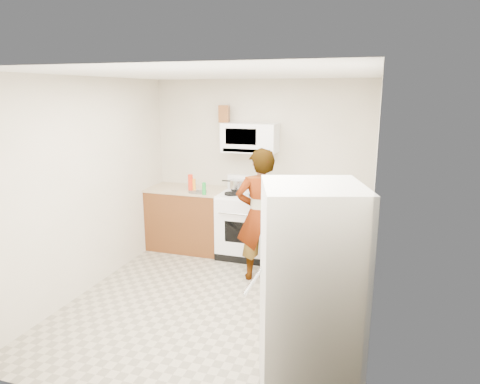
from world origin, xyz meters
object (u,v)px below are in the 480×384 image
at_px(microwave, 250,138).
at_px(kettle, 317,188).
at_px(gas_range, 247,223).
at_px(saucepan, 237,184).
at_px(fridge, 309,296).
at_px(person, 260,215).

distance_m(microwave, kettle, 1.16).
distance_m(gas_range, saucepan, 0.59).
distance_m(fridge, saucepan, 3.22).
distance_m(microwave, person, 1.25).
relative_size(microwave, saucepan, 3.50).
distance_m(person, kettle, 1.08).
relative_size(microwave, fridge, 0.45).
distance_m(kettle, saucepan, 1.14).
relative_size(fridge, kettle, 9.83).
bearing_deg(gas_range, saucepan, 141.28).
relative_size(microwave, kettle, 4.39).
relative_size(kettle, saucepan, 0.80).
xyz_separation_m(gas_range, microwave, (0.00, 0.13, 1.21)).
distance_m(gas_range, kettle, 1.10).
height_order(gas_range, fridge, fridge).
xyz_separation_m(gas_range, fridge, (1.30, -2.69, 0.36)).
bearing_deg(kettle, person, -131.78).
bearing_deg(saucepan, kettle, 2.58).
xyz_separation_m(gas_range, saucepan, (-0.20, 0.16, 0.53)).
bearing_deg(microwave, fridge, -65.24).
relative_size(person, kettle, 9.69).
bearing_deg(microwave, gas_range, -90.00).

